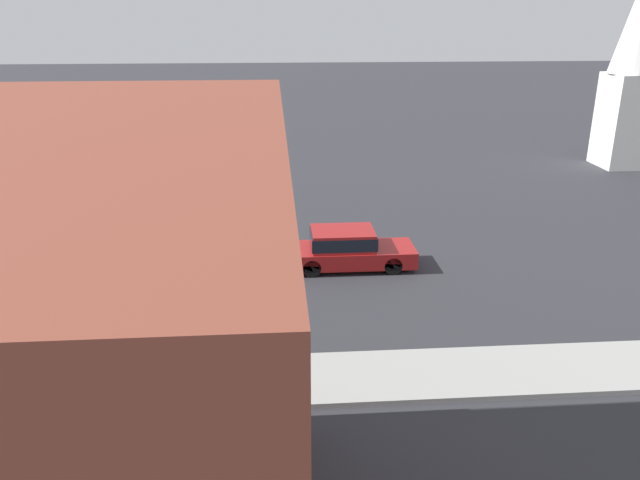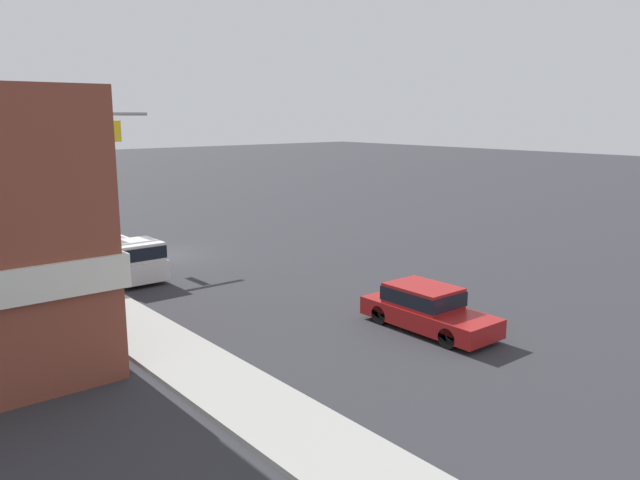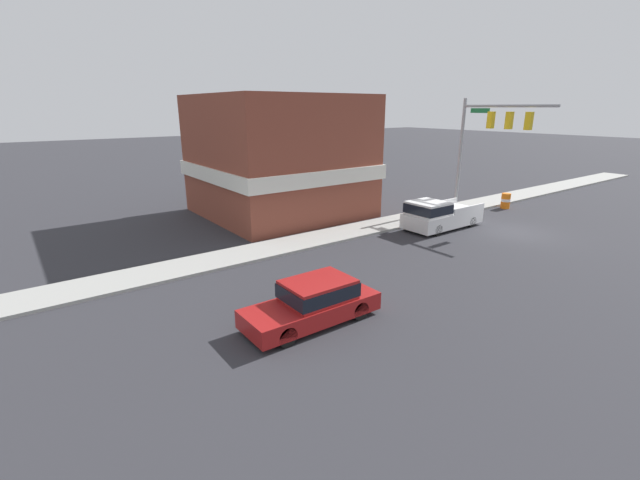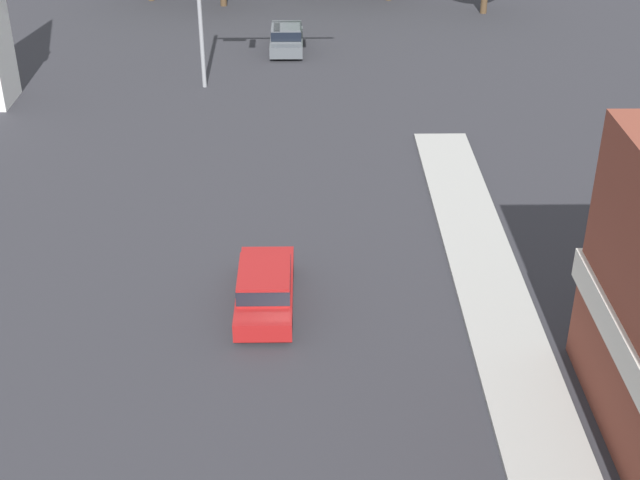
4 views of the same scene
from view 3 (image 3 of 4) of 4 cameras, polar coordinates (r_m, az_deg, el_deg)
name	(u,v)px [view 3 (image 3 of 4)]	position (r m, az deg, el deg)	size (l,w,h in m)	color
ground_plane	(515,232)	(27.73, 24.58, 0.94)	(200.00, 200.00, 0.00)	#2D2D33
sidewalk_curb	(438,213)	(30.74, 15.41, 3.52)	(2.40, 60.00, 0.14)	#9E9E99
near_signal_assembly	(490,131)	(30.57, 21.67, 13.34)	(6.35, 0.49, 7.64)	gray
car_lead	(314,301)	(14.64, -0.77, -8.12)	(1.81, 4.78, 1.49)	black
pickup_truck_parked	(438,215)	(26.66, 15.44, 3.27)	(2.14, 5.20, 1.79)	black
construction_barrel	(506,201)	(34.00, 23.51, 4.83)	(0.65, 0.65, 1.10)	orange
corner_brick_building	(279,158)	(29.37, -5.49, 10.88)	(10.25, 9.98, 7.84)	brown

